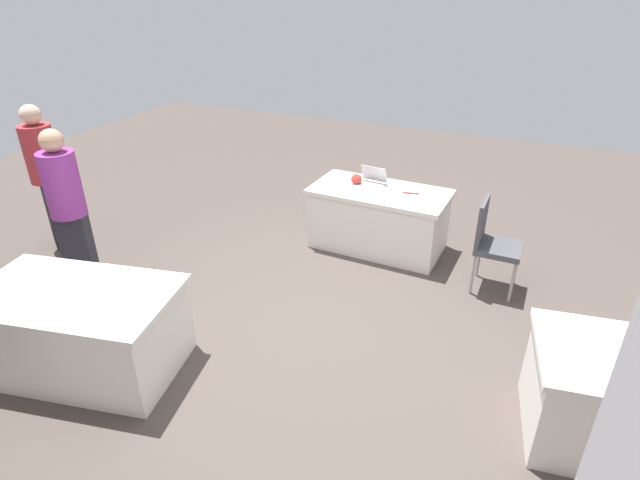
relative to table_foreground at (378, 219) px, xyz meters
name	(u,v)px	position (x,y,z in m)	size (l,w,h in m)	color
ground_plane	(314,334)	(-0.01, 1.85, -0.36)	(14.40, 14.40, 0.00)	#4C423D
table_foreground	(378,219)	(0.00, 0.00, 0.00)	(1.59, 0.87, 0.73)	silver
table_mid_left	(81,330)	(1.54, 2.99, 0.00)	(1.74, 1.21, 0.73)	silver
chair_aisle	(493,240)	(-1.32, 0.40, 0.19)	(0.45, 0.45, 0.96)	#9E9993
person_presenter	(45,171)	(3.49, 1.49, 0.57)	(0.47, 0.47, 1.68)	#26262D
person_attendee_standing	(67,204)	(2.54, 2.05, 0.56)	(0.46, 0.46, 1.66)	#26262D
laptop_silver	(370,182)	(0.15, -0.10, 0.40)	(0.35, 0.33, 0.21)	silver
yarn_ball	(356,179)	(0.31, -0.06, 0.42)	(0.13, 0.13, 0.13)	#B2382D
scissors_red	(411,193)	(-0.35, -0.04, 0.37)	(0.18, 0.04, 0.01)	red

